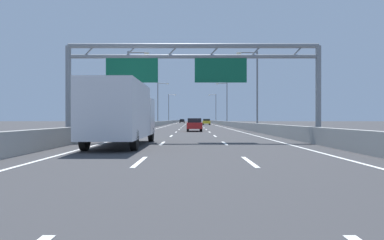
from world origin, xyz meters
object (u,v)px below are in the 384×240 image
Objects in this scene: streetlamp_right_distant at (215,107)px; silver_car at (192,121)px; sign_gantry at (189,67)px; green_car at (192,121)px; streetlamp_right_mid at (255,86)px; black_car at (182,121)px; streetlamp_right_far at (225,101)px; streetlamp_left_distant at (169,107)px; box_truck at (121,113)px; red_car at (194,125)px; streetlamp_left_far at (158,101)px; yellow_car at (206,122)px; streetlamp_left_mid at (130,86)px.

streetlamp_right_distant is 8.93m from silver_car.
sign_gantry is 3.74× the size of green_car.
silver_car is at bearing 89.85° from sign_gantry.
black_car is (-11.18, 89.41, -4.67)m from streetlamp_right_mid.
streetlamp_right_distant is at bearing 90.00° from streetlamp_right_mid.
streetlamp_right_far is at bearing -77.88° from black_car.
streetlamp_left_distant is (-14.93, 37.34, 0.00)m from streetlamp_right_far.
box_truck is (-3.78, -117.96, 1.00)m from green_car.
sign_gantry is 1.76× the size of streetlamp_left_distant.
red_car is at bearing -95.45° from streetlamp_right_distant.
silver_car reaches higher than green_car.
streetlamp_left_far and streetlamp_left_distant have the same top height.
box_truck reaches higher than silver_car.
streetlamp_right_distant reaches higher than green_car.
sign_gantry is 1.76× the size of streetlamp_left_far.
black_car is at bearing 98.92° from yellow_car.
red_car is 74.75m from silver_car.
streetlamp_right_mid is 76.16m from streetlamp_left_distant.
streetlamp_left_mid is at bearing -90.00° from streetlamp_left_distant.
streetlamp_left_far is 1.00× the size of streetlamp_right_far.
sign_gantry is 113.16m from green_car.
sign_gantry is 92.72m from silver_car.
streetlamp_left_far and streetlamp_right_distant have the same top height.
streetlamp_right_mid is at bearing -90.00° from streetlamp_right_distant.
yellow_car is at bearing 85.99° from red_car.
streetlamp_left_mid is 9.08m from red_car.
red_car is at bearing -84.27° from streetlamp_left_distant.
green_car is at bearing 97.52° from streetlamp_right_far.
streetlamp_left_distant reaches higher than red_car.
streetlamp_left_mid reaches higher than silver_car.
green_car is at bearing 89.84° from silver_car.
streetlamp_left_distant reaches higher than black_car.
yellow_car is at bearing -97.59° from streetlamp_right_distant.
streetlamp_right_far is 53.46m from black_car.
streetlamp_right_distant is 99.71m from box_truck.
streetlamp_right_mid is at bearing 65.26° from box_truck.
streetlamp_right_mid is at bearing -68.21° from streetlamp_left_far.
streetlamp_left_distant is 2.20× the size of silver_car.
box_truck is at bearing -114.74° from streetlamp_right_mid.
streetlamp_left_mid is 2.04× the size of red_car.
red_car is at bearing -94.01° from yellow_car.
streetlamp_left_distant is 8.90m from silver_car.
streetlamp_left_distant is at bearing 101.31° from streetlamp_right_mid.
black_car is 45.83m from yellow_car.
green_car is 0.51× the size of box_truck.
streetlamp_right_mid is 2.04× the size of red_car.
streetlamp_left_distant is 2.13× the size of green_car.
streetlamp_right_far is 2.13× the size of green_car.
sign_gantry is at bearing 54.39° from box_truck.
streetlamp_left_distant reaches higher than sign_gantry.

